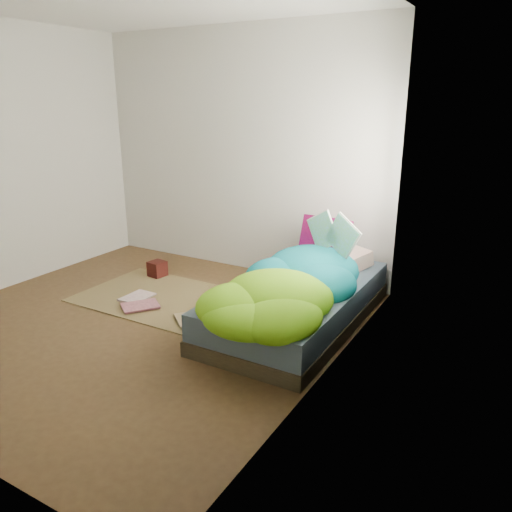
{
  "coord_description": "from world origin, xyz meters",
  "views": [
    {
      "loc": [
        2.9,
        -2.91,
        1.87
      ],
      "look_at": [
        0.79,
        0.75,
        0.53
      ],
      "focal_mm": 35.0,
      "sensor_mm": 36.0,
      "label": 1
    }
  ],
  "objects_px": {
    "pillow_magenta": "(325,241)",
    "floor_book_a": "(129,295)",
    "open_book": "(332,223)",
    "bed": "(298,304)",
    "wooden_box": "(157,269)",
    "floor_book_b": "(138,302)"
  },
  "relations": [
    {
      "from": "bed",
      "to": "floor_book_b",
      "type": "distance_m",
      "value": 1.54
    },
    {
      "from": "pillow_magenta",
      "to": "floor_book_a",
      "type": "relative_size",
      "value": 1.47
    },
    {
      "from": "pillow_magenta",
      "to": "open_book",
      "type": "distance_m",
      "value": 0.41
    },
    {
      "from": "open_book",
      "to": "floor_book_a",
      "type": "height_order",
      "value": "open_book"
    },
    {
      "from": "floor_book_b",
      "to": "floor_book_a",
      "type": "bearing_deg",
      "value": -167.37
    },
    {
      "from": "wooden_box",
      "to": "floor_book_a",
      "type": "distance_m",
      "value": 0.62
    },
    {
      "from": "pillow_magenta",
      "to": "floor_book_a",
      "type": "height_order",
      "value": "pillow_magenta"
    },
    {
      "from": "open_book",
      "to": "floor_book_a",
      "type": "distance_m",
      "value": 2.1
    },
    {
      "from": "bed",
      "to": "pillow_magenta",
      "type": "xyz_separation_m",
      "value": [
        -0.03,
        0.64,
        0.4
      ]
    },
    {
      "from": "bed",
      "to": "pillow_magenta",
      "type": "relative_size",
      "value": 4.38
    },
    {
      "from": "bed",
      "to": "floor_book_a",
      "type": "xyz_separation_m",
      "value": [
        -1.68,
        -0.32,
        -0.14
      ]
    },
    {
      "from": "pillow_magenta",
      "to": "floor_book_a",
      "type": "xyz_separation_m",
      "value": [
        -1.64,
        -0.96,
        -0.54
      ]
    },
    {
      "from": "wooden_box",
      "to": "floor_book_a",
      "type": "xyz_separation_m",
      "value": [
        0.14,
        -0.6,
        -0.07
      ]
    },
    {
      "from": "open_book",
      "to": "floor_book_a",
      "type": "bearing_deg",
      "value": -137.95
    },
    {
      "from": "floor_book_a",
      "to": "floor_book_b",
      "type": "bearing_deg",
      "value": -22.4
    },
    {
      "from": "wooden_box",
      "to": "open_book",
      "type": "bearing_deg",
      "value": 2.92
    },
    {
      "from": "pillow_magenta",
      "to": "wooden_box",
      "type": "xyz_separation_m",
      "value": [
        -1.79,
        -0.36,
        -0.47
      ]
    },
    {
      "from": "open_book",
      "to": "floor_book_a",
      "type": "xyz_separation_m",
      "value": [
        -1.81,
        -0.7,
        -0.81
      ]
    },
    {
      "from": "pillow_magenta",
      "to": "wooden_box",
      "type": "relative_size",
      "value": 2.8
    },
    {
      "from": "bed",
      "to": "open_book",
      "type": "relative_size",
      "value": 4.09
    },
    {
      "from": "floor_book_a",
      "to": "floor_book_b",
      "type": "height_order",
      "value": "floor_book_b"
    },
    {
      "from": "wooden_box",
      "to": "floor_book_a",
      "type": "bearing_deg",
      "value": -76.68
    }
  ]
}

